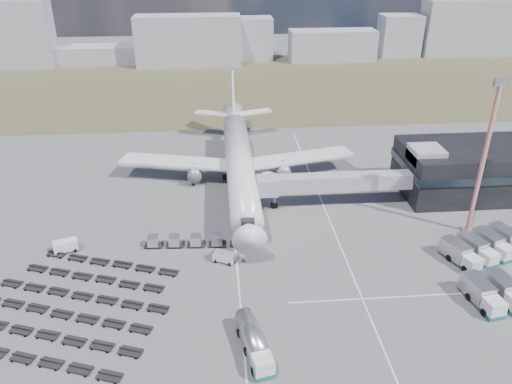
{
  "coord_description": "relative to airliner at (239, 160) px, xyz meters",
  "views": [
    {
      "loc": [
        -4.39,
        -64.34,
        47.72
      ],
      "look_at": [
        2.55,
        19.67,
        4.0
      ],
      "focal_mm": 35.0,
      "sensor_mm": 36.0,
      "label": 1
    }
  ],
  "objects": [
    {
      "name": "pushback_tug",
      "position": [
        -4.0,
        -29.19,
        -4.52
      ],
      "size": [
        3.99,
        3.22,
        1.55
      ],
      "primitive_type": "cube",
      "rotation": [
        0.0,
        0.0,
        -0.42
      ],
      "color": "silver",
      "rests_on": "ground"
    },
    {
      "name": "uld_row",
      "position": [
        -8.74,
        -24.31,
        -4.14
      ],
      "size": [
        17.55,
        2.71,
        1.92
      ],
      "rotation": [
        0.0,
        0.0,
        -0.05
      ],
      "color": "black",
      "rests_on": "ground"
    },
    {
      "name": "floodlight_mast",
      "position": [
        40.01,
        -23.38,
        8.68
      ],
      "size": [
        2.66,
        2.15,
        27.88
      ],
      "rotation": [
        0.0,
        0.0,
        0.2
      ],
      "color": "#AF321C",
      "rests_on": "ground"
    },
    {
      "name": "airliner",
      "position": [
        0.0,
        0.0,
        0.0
      ],
      "size": [
        51.59,
        64.53,
        17.62
      ],
      "color": "silver",
      "rests_on": "ground"
    },
    {
      "name": "skyline",
      "position": [
        -15.31,
        116.91,
        4.41
      ],
      "size": [
        312.5,
        26.18,
        25.39
      ],
      "color": "#979CA5",
      "rests_on": "ground"
    },
    {
      "name": "utility_van",
      "position": [
        -30.51,
        -24.18,
        -4.24
      ],
      "size": [
        4.25,
        2.94,
        2.11
      ],
      "primitive_type": "cube",
      "rotation": [
        0.0,
        0.0,
        0.34
      ],
      "color": "silver",
      "rests_on": "ground"
    },
    {
      "name": "terminal",
      "position": [
        47.77,
        -8.41,
        -0.04
      ],
      "size": [
        30.4,
        16.4,
        11.0
      ],
      "color": "black",
      "rests_on": "ground"
    },
    {
      "name": "jet_bridge",
      "position": [
        15.9,
        -11.95,
        -0.24
      ],
      "size": [
        30.3,
        3.8,
        7.05
      ],
      "color": "#939399",
      "rests_on": "ground"
    },
    {
      "name": "catering_truck",
      "position": [
        5.87,
        -1.73,
        -3.97
      ],
      "size": [
        4.47,
        6.09,
        2.59
      ],
      "rotation": [
        0.0,
        0.0,
        0.43
      ],
      "color": "silver",
      "rests_on": "ground"
    },
    {
      "name": "lane_markings",
      "position": [
        9.77,
        -29.38,
        -5.29
      ],
      "size": [
        47.12,
        110.0,
        0.01
      ],
      "color": "silver",
      "rests_on": "ground"
    },
    {
      "name": "baggage_dollies",
      "position": [
        -26.54,
        -38.72,
        -4.93
      ],
      "size": [
        32.13,
        29.95,
        0.72
      ],
      "rotation": [
        0.0,
        0.0,
        -0.33
      ],
      "color": "black",
      "rests_on": "ground"
    },
    {
      "name": "fuel_tanker",
      "position": [
        -0.75,
        -49.46,
        -3.66
      ],
      "size": [
        4.56,
        10.38,
        3.26
      ],
      "rotation": [
        0.0,
        0.0,
        0.21
      ],
      "color": "silver",
      "rests_on": "ground"
    },
    {
      "name": "service_trucks_far",
      "position": [
        39.21,
        -30.88,
        -3.7
      ],
      "size": [
        14.91,
        11.34,
        2.94
      ],
      "rotation": [
        0.0,
        0.0,
        0.35
      ],
      "color": "silver",
      "rests_on": "ground"
    },
    {
      "name": "ground",
      "position": [
        0.0,
        -32.38,
        -5.29
      ],
      "size": [
        420.0,
        420.0,
        0.0
      ],
      "primitive_type": "plane",
      "color": "#565659",
      "rests_on": "ground"
    },
    {
      "name": "service_trucks_near",
      "position": [
        34.57,
        -42.51,
        -3.62
      ],
      "size": [
        7.51,
        8.55,
        3.07
      ],
      "rotation": [
        0.0,
        0.0,
        0.16
      ],
      "color": "silver",
      "rests_on": "ground"
    },
    {
      "name": "grass_strip",
      "position": [
        0.0,
        77.62,
        -5.29
      ],
      "size": [
        420.0,
        90.0,
        0.01
      ],
      "primitive_type": "cube",
      "color": "#4C4B2D",
      "rests_on": "ground"
    }
  ]
}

